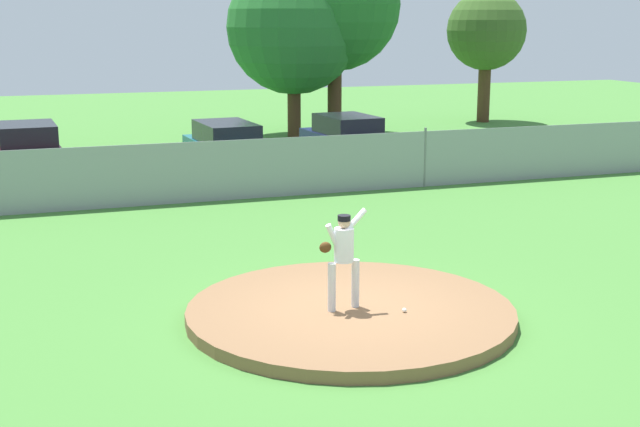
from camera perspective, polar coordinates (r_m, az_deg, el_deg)
ground_plane at (r=19.92m, az=-4.20°, el=-1.39°), size 80.00×80.00×0.00m
asphalt_strip at (r=28.05m, az=-8.69°, el=2.64°), size 44.00×7.00×0.01m
pitchers_mound at (r=14.41m, az=2.01°, el=-6.52°), size 5.42×5.42×0.21m
pitcher_youth at (r=13.98m, az=1.54°, el=-2.51°), size 0.81×0.32×1.66m
baseball at (r=14.15m, az=5.58°, el=-6.35°), size 0.07×0.07×0.07m
chainlink_fence at (r=23.56m, az=-6.74°, el=2.80°), size 30.92×0.07×1.74m
parked_car_burgundy at (r=27.91m, az=-18.63°, el=3.78°), size 1.99×4.30×1.73m
parked_car_teal at (r=27.79m, az=-6.16°, el=4.25°), size 1.99×4.84×1.63m
parked_car_navy at (r=29.17m, az=1.80°, el=4.76°), size 2.07×4.40×1.68m
traffic_cone_orange at (r=33.94m, az=8.69°, el=4.83°), size 0.40×0.40×0.55m
tree_slender_far at (r=36.17m, az=-1.75°, el=12.15°), size 5.48×5.48×7.23m
tree_tall_centre at (r=36.68m, az=0.99°, el=13.53°), size 5.43×5.43×8.10m
tree_broad_left at (r=42.05m, az=10.89°, el=11.67°), size 3.70×3.70×6.13m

